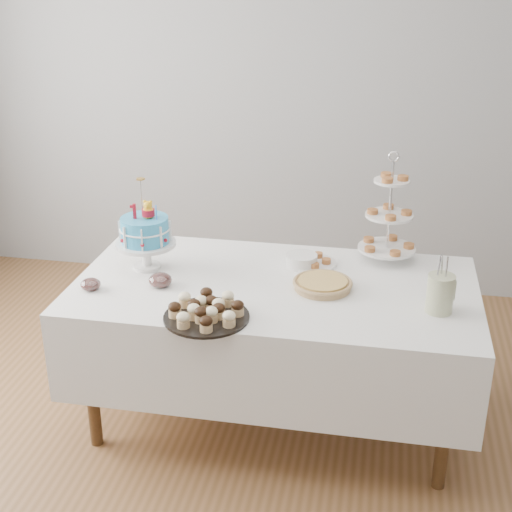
% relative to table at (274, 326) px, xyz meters
% --- Properties ---
extents(floor, '(5.00, 5.00, 0.00)m').
position_rel_table_xyz_m(floor, '(0.00, -0.30, -0.54)').
color(floor, brown).
rests_on(floor, ground).
extents(walls, '(5.04, 4.04, 2.70)m').
position_rel_table_xyz_m(walls, '(0.00, -0.30, 0.81)').
color(walls, '#989A9D').
rests_on(walls, floor).
extents(table, '(1.92, 1.02, 0.77)m').
position_rel_table_xyz_m(table, '(0.00, 0.00, 0.00)').
color(table, silver).
rests_on(table, floor).
extents(birthday_cake, '(0.30, 0.30, 0.46)m').
position_rel_table_xyz_m(birthday_cake, '(-0.66, 0.06, 0.35)').
color(birthday_cake, white).
rests_on(birthday_cake, table).
extents(cupcake_tray, '(0.38, 0.38, 0.09)m').
position_rel_table_xyz_m(cupcake_tray, '(-0.23, -0.40, 0.27)').
color(cupcake_tray, black).
rests_on(cupcake_tray, table).
extents(pie, '(0.28, 0.28, 0.04)m').
position_rel_table_xyz_m(pie, '(0.23, -0.01, 0.25)').
color(pie, tan).
rests_on(pie, table).
extents(tiered_stand, '(0.30, 0.30, 0.57)m').
position_rel_table_xyz_m(tiered_stand, '(0.52, 0.40, 0.47)').
color(tiered_stand, silver).
rests_on(tiered_stand, table).
extents(plate_stack, '(0.16, 0.16, 0.06)m').
position_rel_table_xyz_m(plate_stack, '(0.10, 0.23, 0.26)').
color(plate_stack, white).
rests_on(plate_stack, table).
extents(pastry_plate, '(0.25, 0.25, 0.04)m').
position_rel_table_xyz_m(pastry_plate, '(0.15, 0.27, 0.24)').
color(pastry_plate, white).
rests_on(pastry_plate, table).
extents(jam_bowl_a, '(0.11, 0.11, 0.07)m').
position_rel_table_xyz_m(jam_bowl_a, '(-0.53, -0.13, 0.26)').
color(jam_bowl_a, silver).
rests_on(jam_bowl_a, table).
extents(jam_bowl_b, '(0.09, 0.09, 0.06)m').
position_rel_table_xyz_m(jam_bowl_b, '(-0.84, -0.22, 0.25)').
color(jam_bowl_b, silver).
rests_on(jam_bowl_b, table).
extents(utensil_pitcher, '(0.13, 0.12, 0.27)m').
position_rel_table_xyz_m(utensil_pitcher, '(0.76, -0.14, 0.32)').
color(utensil_pitcher, beige).
rests_on(utensil_pitcher, table).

